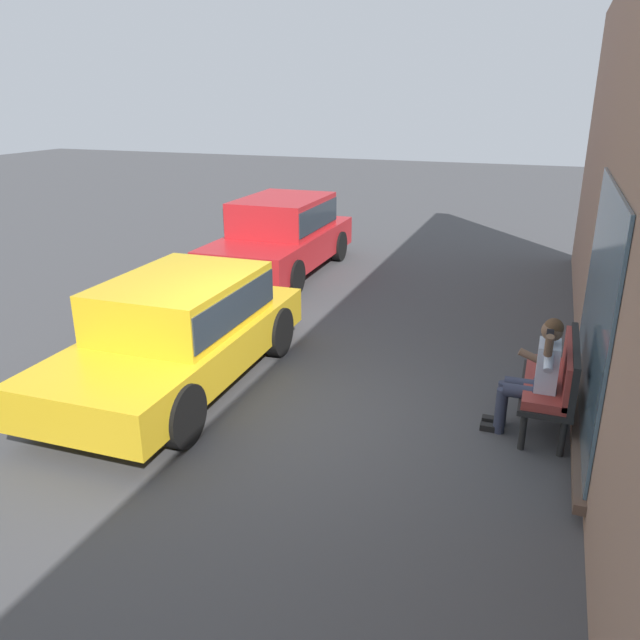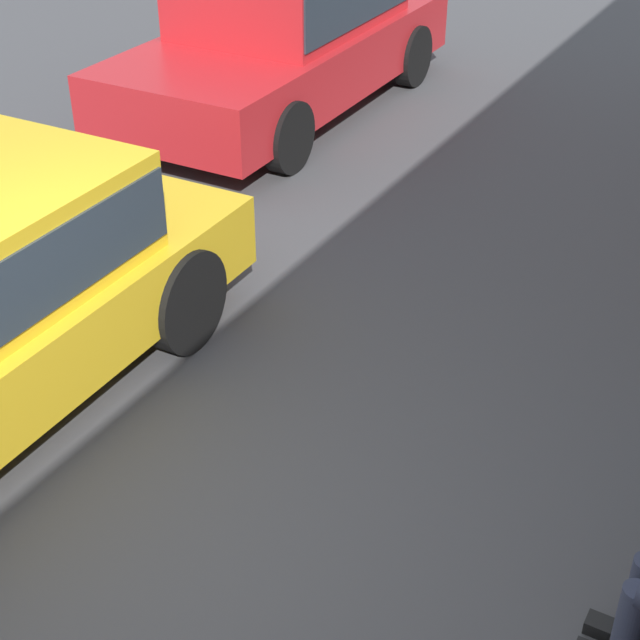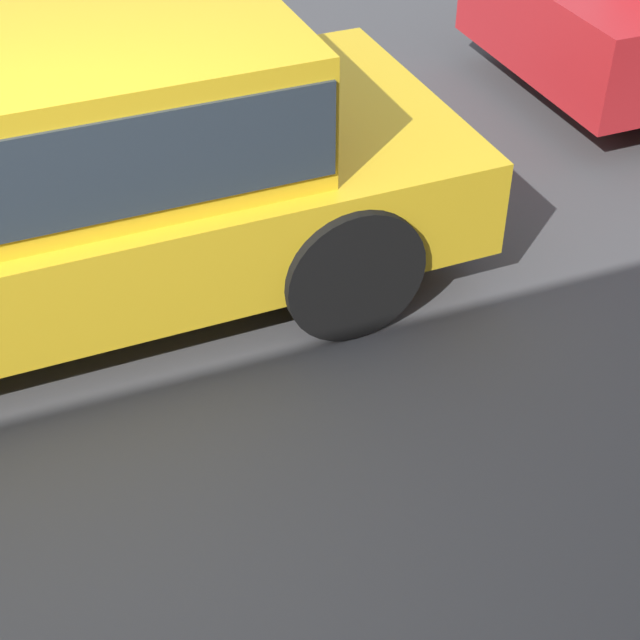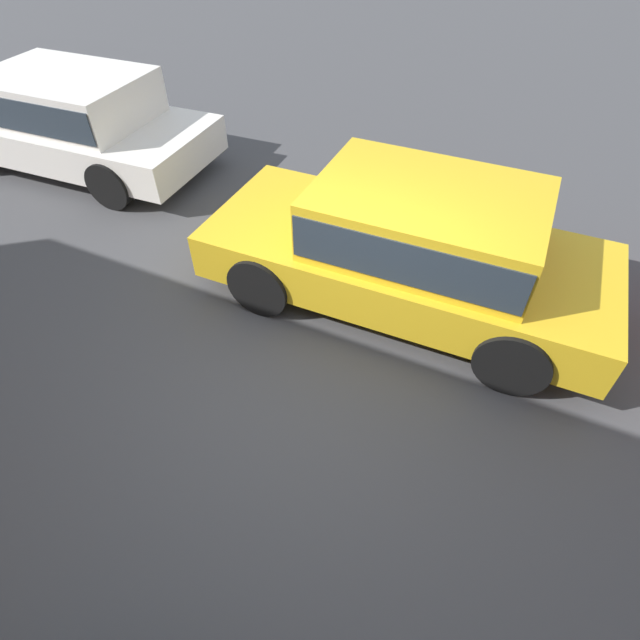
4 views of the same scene
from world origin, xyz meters
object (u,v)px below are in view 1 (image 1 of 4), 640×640
Objects in this scene: parked_car_near at (282,232)px; parked_car_mid at (180,326)px; bench at (557,378)px; person_on_phone at (536,374)px.

parked_car_mid is at bearing 10.01° from parked_car_near.
person_on_phone is at bearing -41.63° from bench.
bench is at bearing 47.58° from parked_car_near.
person_on_phone is 7.43m from parked_car_near.
parked_car_mid is (0.41, -4.52, 0.17)m from bench.
parked_car_near is at bearing -135.03° from person_on_phone.
parked_car_mid reaches higher than bench.
parked_car_near reaches higher than parked_car_mid.
bench is 0.36m from person_on_phone.
bench is 7.42m from parked_car_near.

